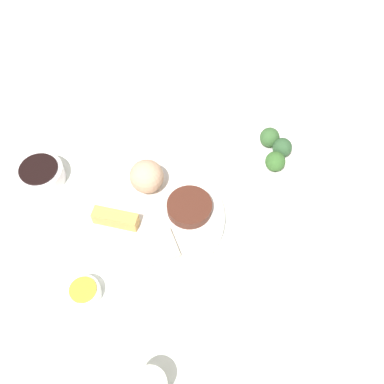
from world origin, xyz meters
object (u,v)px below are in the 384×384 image
object	(u,v)px
soy_sauce_bowl	(41,175)
sauce_ramekin_hot_mustard	(84,293)
broccoli_plate	(273,161)
main_plate	(154,218)

from	to	relation	value
soy_sauce_bowl	sauce_ramekin_hot_mustard	distance (m)	0.29
broccoli_plate	sauce_ramekin_hot_mustard	xyz separation A→B (m)	(-0.01, -0.48, 0.01)
broccoli_plate	soy_sauce_bowl	size ratio (longest dim) A/B	2.06
sauce_ramekin_hot_mustard	broccoli_plate	bearing A→B (deg)	89.04
main_plate	broccoli_plate	size ratio (longest dim) A/B	1.40
broccoli_plate	soy_sauce_bowl	xyz separation A→B (m)	(-0.29, -0.41, 0.01)
broccoli_plate	soy_sauce_bowl	world-z (taller)	soy_sauce_bowl
main_plate	sauce_ramekin_hot_mustard	world-z (taller)	sauce_ramekin_hot_mustard
soy_sauce_bowl	sauce_ramekin_hot_mustard	xyz separation A→B (m)	(0.28, -0.07, -0.01)
broccoli_plate	main_plate	bearing A→B (deg)	-100.58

